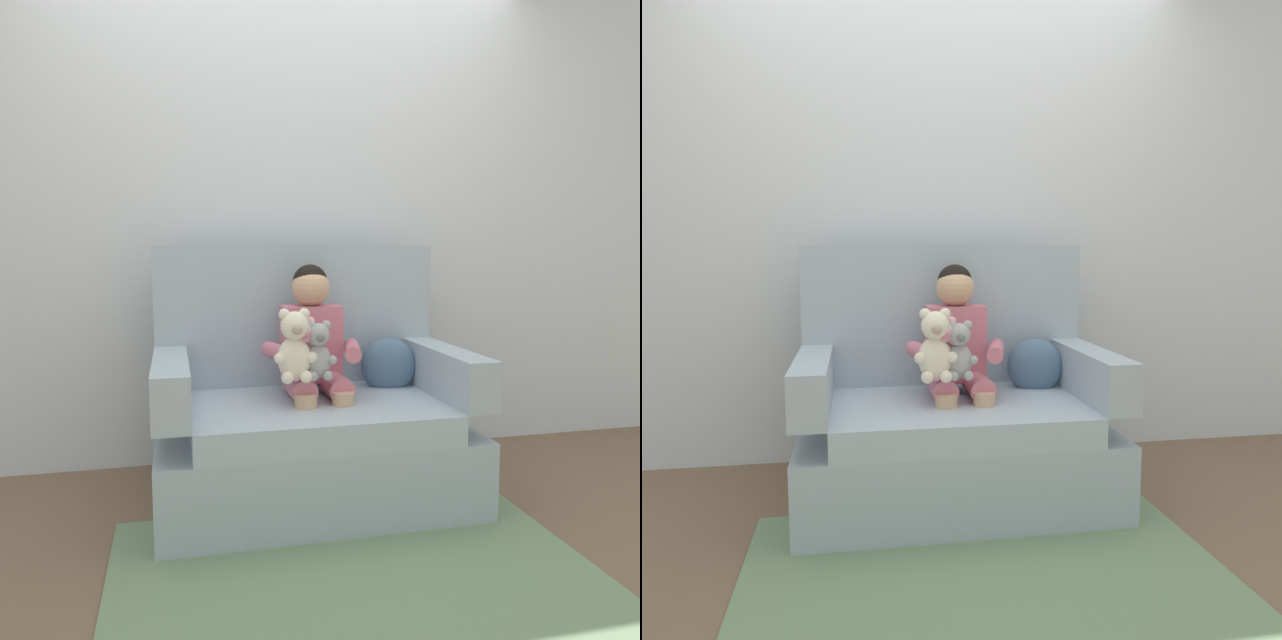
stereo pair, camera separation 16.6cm
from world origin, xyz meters
TOP-DOWN VIEW (x-y plane):
  - ground_plane at (0.00, 0.00)m, footprint 8.00×8.00m
  - back_wall at (0.00, 0.67)m, footprint 6.00×0.10m
  - floor_rug at (0.00, -0.64)m, footprint 1.64×1.12m
  - armchair at (0.00, 0.05)m, footprint 1.33×0.85m
  - seated_child at (0.02, 0.06)m, footprint 0.45×0.39m
  - plush_cream at (-0.10, -0.12)m, footprint 0.18×0.15m
  - plush_pink at (-0.06, -0.09)m, footprint 0.16×0.13m
  - plush_grey at (0.00, -0.11)m, footprint 0.15×0.12m
  - throw_pillow at (0.40, 0.16)m, footprint 0.28×0.16m

SIDE VIEW (x-z plane):
  - ground_plane at x=0.00m, z-range 0.00..0.00m
  - floor_rug at x=0.00m, z-range 0.00..0.01m
  - armchair at x=0.00m, z-range -0.21..0.91m
  - throw_pillow at x=0.40m, z-range 0.43..0.69m
  - seated_child at x=0.02m, z-range 0.25..1.08m
  - plush_grey at x=0.00m, z-range 0.56..0.80m
  - plush_pink at x=-0.06m, z-range 0.55..0.82m
  - plush_cream at x=-0.10m, z-range 0.55..0.85m
  - back_wall at x=0.00m, z-range 0.00..2.60m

